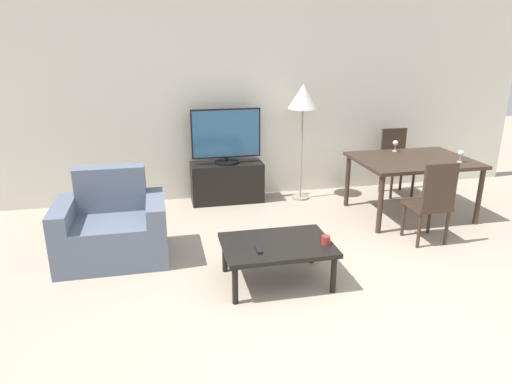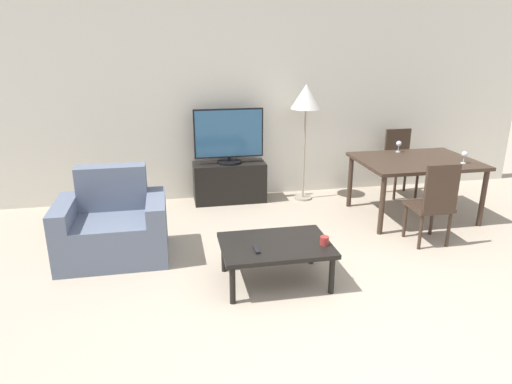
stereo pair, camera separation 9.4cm
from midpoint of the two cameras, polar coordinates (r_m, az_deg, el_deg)
name	(u,v)px [view 2 (the right image)]	position (r m, az deg, el deg)	size (l,w,h in m)	color
ground_plane	(374,360)	(3.45, 15.31, -19.64)	(18.00, 18.00, 0.00)	tan
wall_back	(264,98)	(6.28, 1.41, 11.68)	(7.74, 0.06, 2.70)	silver
armchair	(113,228)	(4.78, -16.89, -4.28)	(1.05, 0.76, 0.89)	slate
tv_stand	(230,182)	(6.17, -2.88, 1.24)	(0.96, 0.38, 0.54)	black
tv	(229,136)	(6.01, -2.98, 6.96)	(0.91, 0.32, 0.72)	black
coffee_table	(276,247)	(4.09, 3.12, -6.93)	(0.97, 0.68, 0.38)	black
dining_table	(415,165)	(5.88, 19.75, 3.16)	(1.38, 1.05, 0.72)	#38281E
dining_chair_near	(434,201)	(5.12, 21.85, -1.08)	(0.40, 0.40, 0.92)	#38281E
dining_chair_far	(399,160)	(6.73, 17.86, 3.85)	(0.40, 0.40, 0.92)	#38281E
floor_lamp	(306,100)	(6.07, 6.72, 11.34)	(0.40, 0.40, 1.56)	gray
remote_primary	(257,249)	(3.93, 0.76, -7.19)	(0.04, 0.15, 0.02)	black
cup_white_near	(324,241)	(4.07, 9.20, -6.03)	(0.08, 0.08, 0.08)	maroon
wine_glass_left	(464,155)	(5.85, 25.02, 4.22)	(0.07, 0.07, 0.15)	silver
wine_glass_center	(399,144)	(6.16, 17.83, 5.70)	(0.07, 0.07, 0.15)	silver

